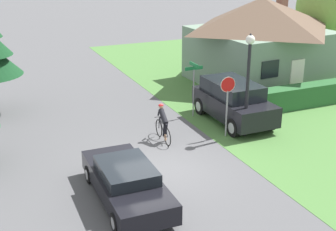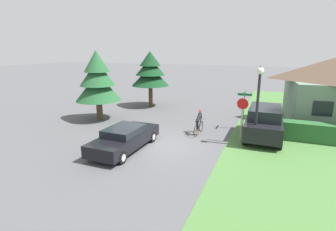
% 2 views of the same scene
% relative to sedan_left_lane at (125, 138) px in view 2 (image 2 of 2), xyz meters
% --- Properties ---
extents(ground_plane, '(140.00, 140.00, 0.00)m').
position_rel_sedan_left_lane_xyz_m(ground_plane, '(1.60, 1.33, -0.63)').
color(ground_plane, '#515154').
extents(sedan_left_lane, '(1.93, 4.74, 1.25)m').
position_rel_sedan_left_lane_xyz_m(sedan_left_lane, '(0.00, 0.00, 0.00)').
color(sedan_left_lane, black).
rests_on(sedan_left_lane, ground).
extents(cyclist, '(0.44, 1.78, 1.55)m').
position_rel_sedan_left_lane_xyz_m(cyclist, '(2.95, 3.93, 0.10)').
color(cyclist, black).
rests_on(cyclist, ground).
extents(parked_suv_right, '(2.08, 4.46, 1.88)m').
position_rel_sedan_left_lane_xyz_m(parked_suv_right, '(6.75, 4.69, 0.34)').
color(parked_suv_right, black).
rests_on(parked_suv_right, ground).
extents(stop_sign, '(0.66, 0.07, 2.61)m').
position_rel_sedan_left_lane_xyz_m(stop_sign, '(5.58, 3.30, 1.19)').
color(stop_sign, gray).
rests_on(stop_sign, ground).
extents(street_lamp, '(0.37, 0.37, 4.39)m').
position_rel_sedan_left_lane_xyz_m(street_lamp, '(6.36, 3.04, 2.28)').
color(street_lamp, black).
rests_on(street_lamp, ground).
extents(street_name_sign, '(0.90, 0.90, 2.58)m').
position_rel_sedan_left_lane_xyz_m(street_name_sign, '(5.40, 6.04, 1.17)').
color(street_name_sign, gray).
rests_on(street_name_sign, ground).
extents(conifer_tall_near, '(3.28, 3.28, 5.12)m').
position_rel_sedan_left_lane_xyz_m(conifer_tall_near, '(-4.92, 4.55, 2.39)').
color(conifer_tall_near, '#4C3823').
rests_on(conifer_tall_near, ground).
extents(conifer_tall_far, '(3.38, 3.38, 5.01)m').
position_rel_sedan_left_lane_xyz_m(conifer_tall_far, '(-3.35, 10.20, 2.61)').
color(conifer_tall_far, '#4C3823').
rests_on(conifer_tall_far, ground).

